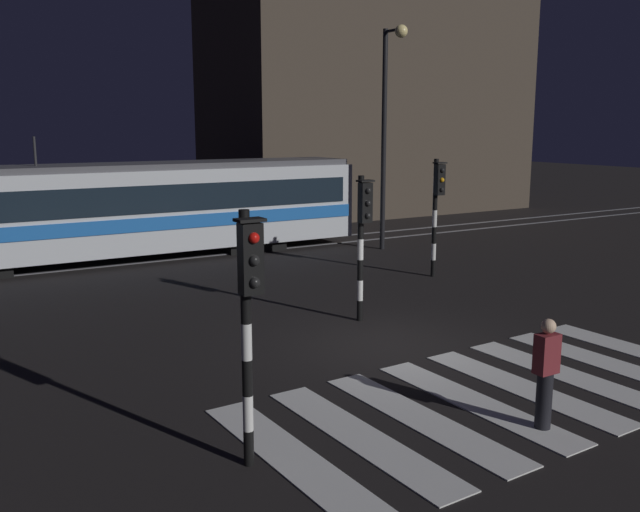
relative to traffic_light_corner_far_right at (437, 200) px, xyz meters
The scene contains 11 objects.
ground_plane 7.29m from the traffic_light_corner_far_right, 137.84° to the right, with size 120.00×120.00×0.00m, color black.
rail_near 8.68m from the traffic_light_corner_far_right, 127.78° to the left, with size 80.00×0.12×0.03m, color #59595E.
rail_far 9.81m from the traffic_light_corner_far_right, 122.49° to the left, with size 80.00×0.12×0.03m, color #59595E.
crosswalk_zebra 9.60m from the traffic_light_corner_far_right, 123.38° to the right, with size 9.05×4.52×0.02m.
traffic_light_corner_far_right is the anchor object (origin of this frame).
traffic_light_median_centre 5.42m from the traffic_light_corner_far_right, 148.01° to the right, with size 0.36×0.42×3.38m.
traffic_light_corner_near_left 12.59m from the traffic_light_corner_far_right, 141.02° to the right, with size 0.36×0.42×3.45m.
street_lamp_trackside_right 5.38m from the traffic_light_corner_far_right, 72.07° to the left, with size 0.44×1.21×7.84m.
tram 10.42m from the traffic_light_corner_far_right, 135.27° to the left, with size 16.96×2.58×4.15m.
pedestrian_waiting_at_kerb 10.72m from the traffic_light_corner_far_right, 121.37° to the right, with size 0.36×0.24×1.71m.
building_backdrop 17.53m from the traffic_light_corner_far_right, 62.33° to the left, with size 16.34×8.00×12.01m, color #42382D.
Camera 1 is at (-8.25, -11.09, 4.48)m, focal length 38.88 mm.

